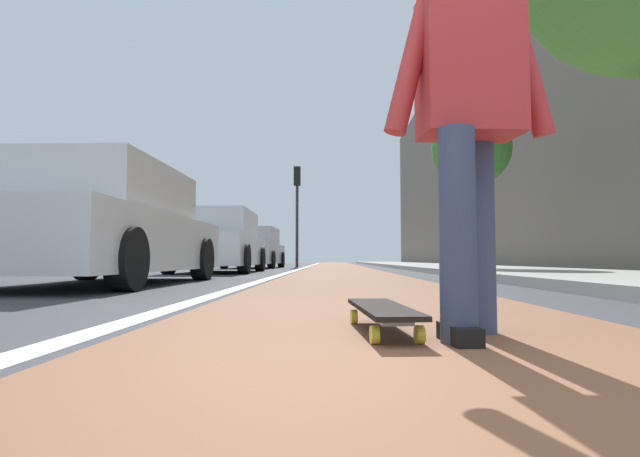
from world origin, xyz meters
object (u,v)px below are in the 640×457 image
at_px(skateboard, 382,311).
at_px(skater_person, 469,108).
at_px(parked_car_far, 255,249).
at_px(parked_car_near, 102,228).
at_px(traffic_light, 297,197).
at_px(street_tree_mid, 471,149).
at_px(parked_car_mid, 219,243).

xyz_separation_m(skateboard, skater_person, (-0.15, -0.35, 0.84)).
bearing_deg(parked_car_far, skater_person, -168.49).
distance_m(skater_person, parked_car_near, 5.47).
bearing_deg(skateboard, parked_car_far, 10.45).
xyz_separation_m(skateboard, traffic_light, (19.08, 1.64, 2.84)).
relative_size(parked_car_near, parked_car_far, 1.05).
bearing_deg(skateboard, street_tree_mid, -17.64).
height_order(parked_car_near, parked_car_mid, parked_car_mid).
relative_size(parked_car_near, parked_car_mid, 1.03).
height_order(parked_car_far, street_tree_mid, street_tree_mid).
height_order(parked_car_near, street_tree_mid, street_tree_mid).
height_order(parked_car_far, traffic_light, traffic_light).
relative_size(parked_car_mid, parked_car_far, 1.01).
distance_m(parked_car_far, street_tree_mid, 9.31).
height_order(skateboard, skater_person, skater_person).
relative_size(skateboard, skater_person, 0.52).
bearing_deg(skateboard, skater_person, -113.40).
relative_size(skateboard, street_tree_mid, 0.22).
xyz_separation_m(skater_person, parked_car_far, (16.64, 3.39, -0.24)).
xyz_separation_m(parked_car_near, traffic_light, (14.99, -1.46, 2.22)).
relative_size(parked_car_mid, traffic_light, 1.03).
bearing_deg(traffic_light, street_tree_mid, -152.31).
height_order(skater_person, parked_car_far, skater_person).
bearing_deg(parked_car_far, parked_car_mid, -178.95).
bearing_deg(parked_car_near, street_tree_mid, -47.03).
bearing_deg(traffic_light, parked_car_near, 174.43).
xyz_separation_m(parked_car_near, street_tree_mid, (5.83, -6.26, 2.26)).
distance_m(skateboard, parked_car_mid, 10.43).
distance_m(parked_car_near, parked_car_far, 12.39).
relative_size(parked_car_far, street_tree_mid, 1.10).
bearing_deg(parked_car_far, parked_car_near, 179.71).
xyz_separation_m(parked_car_far, traffic_light, (2.59, -1.40, 2.23)).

